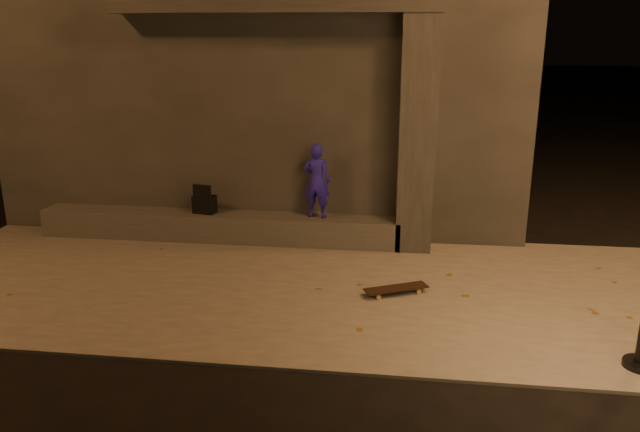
# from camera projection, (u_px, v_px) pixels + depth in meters

# --- Properties ---
(ground) EXTENTS (120.00, 120.00, 0.00)m
(ground) POSITION_uv_depth(u_px,v_px,m) (256.00, 359.00, 6.69)
(ground) COLOR black
(ground) RESTS_ON ground
(sidewalk) EXTENTS (11.00, 4.40, 0.04)m
(sidewalk) POSITION_uv_depth(u_px,v_px,m) (289.00, 285.00, 8.59)
(sidewalk) COLOR #655F59
(sidewalk) RESTS_ON ground
(building) EXTENTS (9.00, 5.10, 5.22)m
(building) POSITION_uv_depth(u_px,v_px,m) (278.00, 72.00, 12.24)
(building) COLOR #33312E
(building) RESTS_ON ground
(ledge) EXTENTS (6.00, 0.55, 0.45)m
(ledge) POSITION_uv_depth(u_px,v_px,m) (219.00, 226.00, 10.37)
(ledge) COLOR #4A4743
(ledge) RESTS_ON sidewalk
(column) EXTENTS (0.55, 0.55, 3.60)m
(column) POSITION_uv_depth(u_px,v_px,m) (417.00, 136.00, 9.52)
(column) COLOR #33312E
(column) RESTS_ON sidewalk
(canopy) EXTENTS (5.00, 0.70, 0.28)m
(canopy) POSITION_uv_depth(u_px,v_px,m) (274.00, 3.00, 9.28)
(canopy) COLOR #33312E
(canopy) RESTS_ON column
(skateboarder) EXTENTS (0.48, 0.36, 1.20)m
(skateboarder) POSITION_uv_depth(u_px,v_px,m) (317.00, 181.00, 9.93)
(skateboarder) COLOR #271CB6
(skateboarder) RESTS_ON ledge
(backpack) EXTENTS (0.39, 0.29, 0.50)m
(backpack) POSITION_uv_depth(u_px,v_px,m) (205.00, 203.00, 10.28)
(backpack) COLOR black
(backpack) RESTS_ON ledge
(skateboard) EXTENTS (0.87, 0.58, 0.10)m
(skateboard) POSITION_uv_depth(u_px,v_px,m) (396.00, 289.00, 8.23)
(skateboard) COLOR black
(skateboard) RESTS_ON sidewalk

